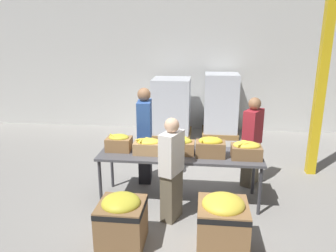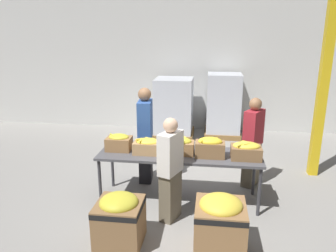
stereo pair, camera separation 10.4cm
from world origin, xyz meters
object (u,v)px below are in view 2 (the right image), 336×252
(banana_box_2, at_px, (180,146))
(donation_bin_0, at_px, (120,218))
(volunteer_1, at_px, (170,170))
(volunteer_2, at_px, (253,143))
(support_pillar, at_px, (325,70))
(pallet_stack_0, at_px, (174,108))
(banana_box_0, at_px, (119,142))
(banana_box_4, at_px, (246,150))
(banana_box_1, at_px, (148,146))
(sorting_table, at_px, (180,157))
(pallet_stack_1, at_px, (223,106))
(banana_box_3, at_px, (210,147))
(volunteer_0, at_px, (145,136))
(donation_bin_1, at_px, (220,223))

(banana_box_2, height_order, donation_bin_0, banana_box_2)
(volunteer_1, xyz_separation_m, volunteer_2, (1.28, 1.29, 0.03))
(support_pillar, relative_size, pallet_stack_0, 2.63)
(banana_box_0, height_order, banana_box_2, banana_box_2)
(banana_box_4, distance_m, support_pillar, 2.29)
(volunteer_1, height_order, support_pillar, support_pillar)
(donation_bin_0, bearing_deg, banana_box_0, 105.09)
(banana_box_1, xyz_separation_m, volunteer_1, (0.42, -0.52, -0.17))
(volunteer_2, relative_size, support_pillar, 0.40)
(donation_bin_0, distance_m, pallet_stack_0, 4.70)
(pallet_stack_0, bearing_deg, sorting_table, -81.99)
(sorting_table, distance_m, banana_box_2, 0.19)
(banana_box_1, distance_m, pallet_stack_1, 3.91)
(banana_box_0, xyz_separation_m, banana_box_1, (0.49, -0.09, -0.01))
(banana_box_3, xyz_separation_m, volunteer_2, (0.74, 0.78, -0.17))
(banana_box_0, height_order, volunteer_1, volunteer_1)
(donation_bin_0, bearing_deg, banana_box_4, 35.18)
(banana_box_4, bearing_deg, donation_bin_0, -144.82)
(volunteer_2, height_order, donation_bin_0, volunteer_2)
(pallet_stack_0, bearing_deg, banana_box_4, -66.96)
(volunteer_2, bearing_deg, volunteer_0, -58.83)
(banana_box_4, bearing_deg, sorting_table, 175.31)
(banana_box_1, bearing_deg, banana_box_2, 4.66)
(sorting_table, xyz_separation_m, pallet_stack_1, (0.80, 3.63, 0.06))
(banana_box_1, height_order, banana_box_2, banana_box_2)
(banana_box_2, relative_size, banana_box_3, 1.00)
(pallet_stack_0, xyz_separation_m, pallet_stack_1, (1.28, 0.20, 0.06))
(banana_box_2, bearing_deg, sorting_table, 106.30)
(volunteer_0, distance_m, donation_bin_0, 1.98)
(volunteer_0, bearing_deg, banana_box_3, 52.38)
(banana_box_2, height_order, pallet_stack_1, pallet_stack_1)
(sorting_table, height_order, volunteer_1, volunteer_1)
(sorting_table, xyz_separation_m, banana_box_3, (0.47, -0.07, 0.21))
(banana_box_4, height_order, support_pillar, support_pillar)
(sorting_table, relative_size, support_pillar, 0.64)
(volunteer_0, bearing_deg, support_pillar, 97.17)
(volunteer_2, distance_m, pallet_stack_1, 2.95)
(banana_box_0, xyz_separation_m, pallet_stack_1, (1.79, 3.60, -0.13))
(support_pillar, bearing_deg, sorting_table, -151.28)
(banana_box_0, bearing_deg, donation_bin_1, -38.53)
(banana_box_0, relative_size, donation_bin_1, 0.53)
(pallet_stack_1, bearing_deg, support_pillar, -54.05)
(banana_box_0, bearing_deg, sorting_table, -2.03)
(banana_box_4, relative_size, support_pillar, 0.11)
(banana_box_4, relative_size, volunteer_2, 0.28)
(donation_bin_0, xyz_separation_m, support_pillar, (3.10, 2.60, 1.64))
(banana_box_3, xyz_separation_m, donation_bin_0, (-1.12, -1.18, -0.60))
(banana_box_1, distance_m, banana_box_2, 0.50)
(sorting_table, height_order, pallet_stack_0, pallet_stack_0)
(support_pillar, distance_m, pallet_stack_1, 3.07)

